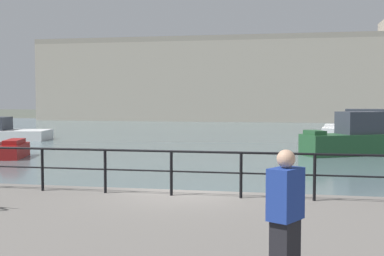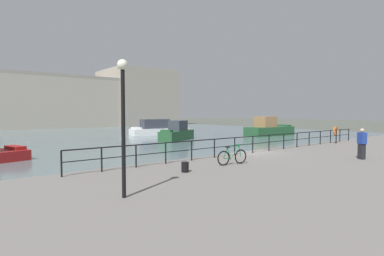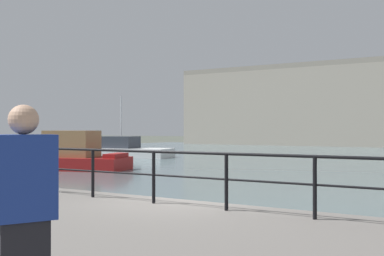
{
  "view_description": "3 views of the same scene",
  "coord_description": "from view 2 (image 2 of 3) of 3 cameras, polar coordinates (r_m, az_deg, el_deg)",
  "views": [
    {
      "loc": [
        2.45,
        -12.12,
        3.12
      ],
      "look_at": [
        -0.81,
        4.99,
        2.09
      ],
      "focal_mm": 46.61,
      "sensor_mm": 36.0,
      "label": 1
    },
    {
      "loc": [
        -15.01,
        -13.26,
        3.39
      ],
      "look_at": [
        -1.44,
        3.92,
        2.25
      ],
      "focal_mm": 28.18,
      "sensor_mm": 36.0,
      "label": 2
    },
    {
      "loc": [
        5.22,
        -8.44,
        2.34
      ],
      "look_at": [
        -2.05,
        3.9,
        2.37
      ],
      "focal_mm": 43.22,
      "sensor_mm": 36.0,
      "label": 3
    }
  ],
  "objects": [
    {
      "name": "mooring_bollard",
      "position": [
        13.02,
        -1.32,
        -7.4
      ],
      "size": [
        0.32,
        0.32,
        0.44
      ],
      "primitive_type": "cylinder",
      "color": "black",
      "rests_on": "quay_promenade"
    },
    {
      "name": "parked_bicycle",
      "position": [
        14.96,
        7.62,
        -5.41
      ],
      "size": [
        1.76,
        0.31,
        0.98
      ],
      "rotation": [
        0.0,
        0.0,
        -0.14
      ],
      "color": "black",
      "rests_on": "quay_promenade"
    },
    {
      "name": "life_ring_stand",
      "position": [
        27.66,
        25.55,
        -0.61
      ],
      "size": [
        0.75,
        0.16,
        1.4
      ],
      "color": "black",
      "rests_on": "quay_promenade"
    },
    {
      "name": "water_basin",
      "position": [
        46.1,
        -19.21,
        -1.4
      ],
      "size": [
        80.0,
        60.0,
        0.01
      ],
      "primitive_type": "cube",
      "color": "slate",
      "rests_on": "ground_plane"
    },
    {
      "name": "ground_plane",
      "position": [
        20.31,
        10.15,
        -6.68
      ],
      "size": [
        240.0,
        240.0,
        0.0
      ],
      "primitive_type": "plane",
      "color": "#4C5147"
    },
    {
      "name": "moored_small_launch",
      "position": [
        46.03,
        -6.46,
        -0.15
      ],
      "size": [
        9.28,
        3.55,
        2.34
      ],
      "rotation": [
        0.0,
        0.0,
        3.02
      ],
      "color": "white",
      "rests_on": "water_basin"
    },
    {
      "name": "quay_railing",
      "position": [
        20.09,
        12.95,
        -2.31
      ],
      "size": [
        24.75,
        0.07,
        1.08
      ],
      "color": "black",
      "rests_on": "quay_promenade"
    },
    {
      "name": "moored_green_narrowboat",
      "position": [
        45.21,
        14.32,
        -0.17
      ],
      "size": [
        7.94,
        3.31,
        2.8
      ],
      "rotation": [
        0.0,
        0.0,
        -0.06
      ],
      "color": "#23512D",
      "rests_on": "water_basin"
    },
    {
      "name": "quay_promenade",
      "position": [
        16.73,
        27.22,
        -7.61
      ],
      "size": [
        56.0,
        13.0,
        0.83
      ],
      "primitive_type": "cube",
      "color": "slate",
      "rests_on": "ground_plane"
    },
    {
      "name": "moored_cabin_cruiser",
      "position": [
        36.68,
        -2.84,
        -0.92
      ],
      "size": [
        6.17,
        4.35,
        2.38
      ],
      "rotation": [
        0.0,
        0.0,
        3.61
      ],
      "color": "#23512D",
      "rests_on": "water_basin"
    },
    {
      "name": "harbor_building",
      "position": [
        77.35,
        -22.09,
        4.64
      ],
      "size": [
        65.4,
        16.78,
        14.56
      ],
      "color": "#A89E8E",
      "rests_on": "ground_plane"
    },
    {
      "name": "quay_lamp_post",
      "position": [
        9.17,
        -12.92,
        3.62
      ],
      "size": [
        0.32,
        0.32,
        4.13
      ],
      "color": "black",
      "rests_on": "quay_promenade"
    },
    {
      "name": "standing_person",
      "position": [
        18.92,
        29.46,
        -2.57
      ],
      "size": [
        0.46,
        0.52,
        1.69
      ],
      "rotation": [
        0.0,
        0.0,
        5.77
      ],
      "color": "black",
      "rests_on": "quay_promenade"
    }
  ]
}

